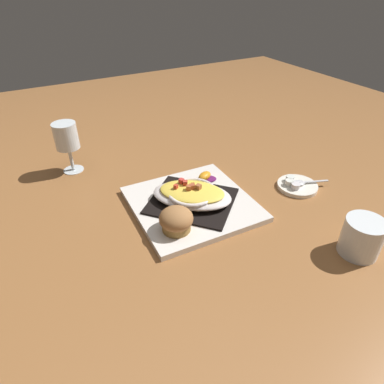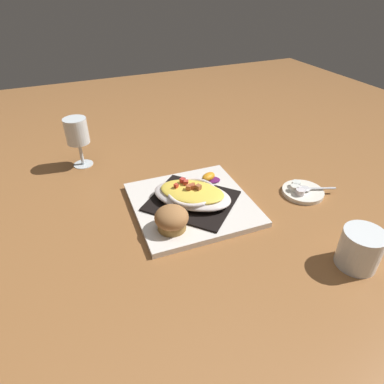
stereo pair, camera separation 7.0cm
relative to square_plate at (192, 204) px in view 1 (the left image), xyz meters
The scene contains 13 objects.
ground_plane 0.01m from the square_plate, ahead, with size 2.60×2.60×0.00m, color #986135.
square_plate is the anchor object (origin of this frame).
folded_napkin 0.01m from the square_plate, ahead, with size 0.21×0.18×0.01m, color black.
gratin_dish 0.03m from the square_plate, 157.31° to the right, with size 0.23×0.23×0.05m.
muffin 0.12m from the square_plate, 47.28° to the right, with size 0.08×0.08×0.06m.
orange_garnish 0.12m from the square_plate, 131.38° to the left, with size 0.06×0.06×0.02m.
coffee_mug 0.40m from the square_plate, 36.18° to the left, with size 0.08×0.11×0.09m.
stemmed_glass 0.42m from the square_plate, 146.28° to the right, with size 0.07×0.07×0.15m.
creamer_saucer 0.31m from the square_plate, 77.31° to the left, with size 0.11×0.11×0.01m, color white.
spoon 0.32m from the square_plate, 77.18° to the left, with size 0.06×0.11×0.01m.
creamer_cup_0 0.30m from the square_plate, 81.52° to the left, with size 0.02×0.02×0.02m, color white.
creamer_cup_1 0.29m from the square_plate, 78.09° to the left, with size 0.02×0.02×0.02m, color white.
creamer_cup_2 0.29m from the square_plate, 73.96° to the left, with size 0.02×0.02×0.02m, color silver.
Camera 1 is at (0.61, -0.34, 0.52)m, focal length 31.17 mm.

